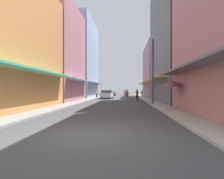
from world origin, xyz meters
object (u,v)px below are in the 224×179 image
(utility_pole, at_px, (153,71))
(parked_car, at_px, (107,94))
(pedestrian_midway, at_px, (97,94))
(motorbike_silver, at_px, (115,94))
(motorbike_white, at_px, (125,93))
(pedestrian_crossing, at_px, (142,93))
(street_sign_no_entry, at_px, (151,88))
(motorbike_black, at_px, (137,96))
(motorbike_red, at_px, (127,94))
(vendor_umbrella, at_px, (173,84))
(motorbike_orange, at_px, (114,94))

(utility_pole, bearing_deg, parked_car, 117.29)
(pedestrian_midway, bearing_deg, motorbike_silver, 78.19)
(motorbike_white, height_order, pedestrian_crossing, motorbike_white)
(pedestrian_crossing, xyz_separation_m, street_sign_no_entry, (-0.56, -15.31, 0.95))
(parked_car, distance_m, pedestrian_crossing, 7.90)
(motorbike_silver, bearing_deg, street_sign_no_entry, -77.45)
(motorbike_black, bearing_deg, parked_car, 134.08)
(motorbike_red, height_order, vendor_umbrella, vendor_umbrella)
(motorbike_black, distance_m, street_sign_no_entry, 5.91)
(street_sign_no_entry, bearing_deg, motorbike_orange, 103.97)
(motorbike_black, xyz_separation_m, parked_car, (-4.83, 4.99, 0.04))
(motorbike_silver, height_order, motorbike_orange, same)
(motorbike_red, bearing_deg, motorbike_black, -82.75)
(motorbike_black, xyz_separation_m, pedestrian_crossing, (1.59, 9.59, 0.06))
(pedestrian_midway, height_order, street_sign_no_entry, street_sign_no_entry)
(motorbike_black, bearing_deg, vendor_umbrella, -80.73)
(motorbike_silver, xyz_separation_m, vendor_umbrella, (6.29, -30.16, 1.46))
(motorbike_silver, xyz_separation_m, parked_car, (-0.36, -14.00, 0.24))
(motorbike_black, relative_size, utility_pole, 0.27)
(motorbike_red, bearing_deg, vendor_umbrella, -81.70)
(motorbike_silver, xyz_separation_m, motorbike_orange, (0.01, -2.64, 0.00))
(motorbike_black, distance_m, pedestrian_crossing, 9.72)
(motorbike_orange, bearing_deg, parked_car, -91.86)
(parked_car, distance_m, street_sign_no_entry, 12.25)
(vendor_umbrella, bearing_deg, motorbike_black, 99.27)
(vendor_umbrella, relative_size, street_sign_no_entry, 0.83)
(vendor_umbrella, height_order, street_sign_no_entry, street_sign_no_entry)
(motorbike_red, distance_m, motorbike_orange, 6.76)
(motorbike_white, distance_m, motorbike_silver, 3.72)
(motorbike_red, relative_size, pedestrian_midway, 1.13)
(motorbike_white, bearing_deg, street_sign_no_entry, -82.62)
(motorbike_white, xyz_separation_m, motorbike_red, (0.52, -6.00, 0.00))
(motorbike_silver, relative_size, parked_car, 0.42)
(motorbike_red, height_order, street_sign_no_entry, street_sign_no_entry)
(motorbike_black, distance_m, vendor_umbrella, 11.39)
(vendor_umbrella, bearing_deg, motorbike_silver, 101.79)
(motorbike_orange, relative_size, street_sign_no_entry, 0.67)
(pedestrian_crossing, bearing_deg, vendor_umbrella, -89.36)
(motorbike_white, xyz_separation_m, utility_pole, (2.96, -22.93, 2.68))
(motorbike_silver, relative_size, pedestrian_crossing, 1.13)
(parked_car, height_order, vendor_umbrella, vendor_umbrella)
(motorbike_white, xyz_separation_m, parked_car, (-3.00, -11.38, 0.04))
(pedestrian_midway, relative_size, street_sign_no_entry, 0.59)
(motorbike_red, xyz_separation_m, street_sign_no_entry, (2.35, -16.09, 1.01))
(motorbike_silver, xyz_separation_m, utility_pole, (5.60, -25.55, 2.88))
(motorbike_red, relative_size, motorbike_silver, 1.02)
(motorbike_black, relative_size, parked_car, 0.43)
(motorbike_black, xyz_separation_m, street_sign_no_entry, (1.03, -5.73, 1.01))
(vendor_umbrella, xyz_separation_m, utility_pole, (-0.69, 4.60, 1.41))
(motorbike_white, relative_size, motorbike_orange, 1.00)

